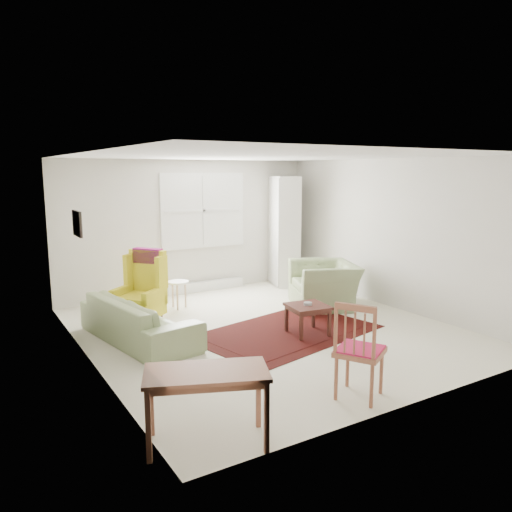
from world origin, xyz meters
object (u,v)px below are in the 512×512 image
stool (179,294)px  cabinet (284,231)px  sofa (139,311)px  desk (207,407)px  desk_chair (360,349)px  coffee_table (308,320)px  armchair (324,280)px  wingback_chair (139,287)px

stool → cabinet: (2.56, 0.60, 0.86)m
sofa → stool: bearing=-51.4°
desk → stool: bearing=70.5°
stool → desk_chair: (0.27, -4.10, 0.28)m
sofa → desk_chair: (1.36, -2.86, 0.10)m
sofa → coffee_table: size_ratio=3.88×
stool → cabinet: 2.76m
sofa → stool: (1.09, 1.24, -0.18)m
desk → armchair: bearing=38.8°
sofa → armchair: size_ratio=1.78×
stool → desk: (-1.45, -4.10, 0.09)m
sofa → desk: size_ratio=1.99×
armchair → wingback_chair: bearing=-81.7°
coffee_table → desk: (-2.48, -1.86, 0.11)m
armchair → desk_chair: desk_chair is taller
coffee_table → desk: 3.10m
armchair → desk_chair: 3.50m
desk → desk_chair: (1.72, 0.00, 0.19)m
desk_chair → coffee_table: bearing=-52.2°
wingback_chair → armchair: bearing=37.4°
armchair → desk_chair: size_ratio=1.13×
armchair → coffee_table: (-1.16, -1.07, -0.23)m
coffee_table → desk_chair: bearing=-112.1°
cabinet → desk: cabinet is taller
stool → desk: 4.35m
coffee_table → sofa: bearing=154.8°
stool → desk_chair: bearing=-86.2°
armchair → cabinet: bearing=-169.6°
desk → wingback_chair: bearing=80.3°
coffee_table → desk: size_ratio=0.51×
sofa → wingback_chair: wingback_chair is taller
wingback_chair → cabinet: (3.38, 1.03, 0.54)m
coffee_table → cabinet: bearing=61.7°
cabinet → desk_chair: (-2.29, -4.70, -0.58)m
sofa → armchair: (3.28, 0.07, 0.04)m
armchair → wingback_chair: size_ratio=1.04×
desk_chair → sofa: bearing=-4.6°
wingback_chair → cabinet: cabinet is taller
desk → desk_chair: size_ratio=1.01×
stool → cabinet: bearing=13.2°
armchair → coffee_table: armchair is taller
armchair → desk: (-3.64, -2.93, -0.12)m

